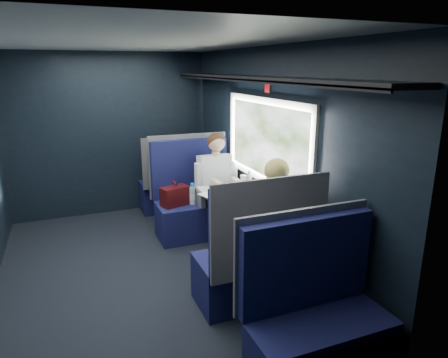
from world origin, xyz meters
name	(u,v)px	position (x,y,z in m)	size (l,w,h in m)	color
ground	(144,276)	(0.00, 0.00, -0.01)	(2.80, 4.20, 0.01)	black
room_shell	(137,134)	(0.02, 0.00, 1.48)	(3.00, 4.40, 2.40)	black
table	(235,203)	(1.03, 0.00, 0.66)	(0.62, 1.00, 0.74)	#54565E
seat_bay_near	(194,202)	(0.84, 0.87, 0.42)	(1.04, 0.62, 1.26)	#0C0E38
seat_bay_far	(256,262)	(0.85, -0.87, 0.41)	(1.04, 0.62, 1.26)	#0C0E38
seat_row_front	(176,184)	(0.85, 1.80, 0.41)	(1.04, 0.51, 1.16)	#0C0E38
seat_row_back	(316,322)	(0.85, -1.80, 0.41)	(1.04, 0.51, 1.16)	#0C0E38
man	(218,181)	(1.10, 0.70, 0.72)	(0.53, 0.56, 1.32)	black
woman	(273,219)	(1.10, -0.71, 0.73)	(0.53, 0.56, 1.32)	black
papers	(239,198)	(1.05, -0.06, 0.74)	(0.54, 0.77, 0.01)	white
laptop	(259,183)	(1.38, 0.13, 0.81)	(0.32, 0.39, 0.26)	silver
bottle_small	(249,180)	(1.33, 0.28, 0.83)	(0.06, 0.06, 0.20)	silver
cup	(243,179)	(1.33, 0.44, 0.79)	(0.07, 0.07, 0.10)	white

